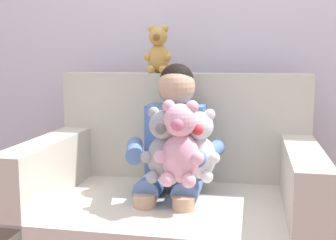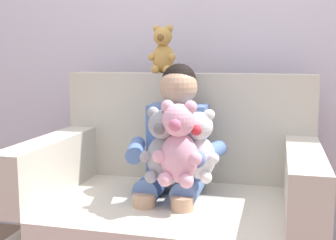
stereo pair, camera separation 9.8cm
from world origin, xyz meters
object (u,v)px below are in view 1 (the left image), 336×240
seated_child (173,148)px  plush_pink (180,145)px  armchair (173,223)px  plush_white (199,147)px  plush_honey_on_backrest (158,51)px  plush_grey (164,147)px

seated_child → plush_pink: (0.07, -0.20, 0.05)m
armchair → plush_white: 0.41m
plush_honey_on_backrest → seated_child: bearing=-52.6°
plush_pink → plush_white: 0.10m
plush_white → armchair: bearing=146.6°
armchair → seated_child: 0.34m
plush_grey → seated_child: bearing=68.4°
plush_white → seated_child: bearing=142.6°
armchair → plush_white: size_ratio=4.17×
armchair → plush_white: bearing=-39.2°
plush_pink → plush_grey: bearing=172.2°
seated_child → plush_white: bearing=-50.2°
plush_grey → plush_honey_on_backrest: (-0.12, 0.46, 0.39)m
armchair → plush_white: armchair is taller
seated_child → plush_pink: size_ratio=2.46×
plush_white → plush_grey: plush_grey is taller
plush_grey → plush_honey_on_backrest: size_ratio=1.28×
seated_child → plush_honey_on_backrest: 0.53m
plush_grey → plush_honey_on_backrest: bearing=84.9°
plush_pink → plush_white: plush_pink is taller
armchair → seated_child: (-0.00, 0.02, 0.34)m
plush_honey_on_backrest → plush_grey: bearing=-61.6°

